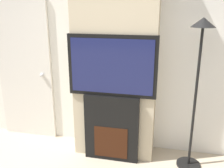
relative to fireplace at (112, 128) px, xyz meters
The scene contains 6 objects.
wall_back 1.01m from the fireplace, 90.00° to the left, with size 6.00×0.06×2.70m.
chimney_breast 0.95m from the fireplace, 90.00° to the left, with size 1.00×0.37×2.70m.
fireplace is the anchor object (origin of this frame).
television 0.78m from the fireplace, 90.00° to the right, with size 1.04×0.07×0.72m.
floor_lamp 1.25m from the fireplace, ahead, with size 0.29×0.29×1.75m.
entry_door 1.50m from the fireplace, 165.65° to the left, with size 0.81×0.09×1.99m.
Camera 1 is at (0.61, -1.08, 1.86)m, focal length 40.00 mm.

